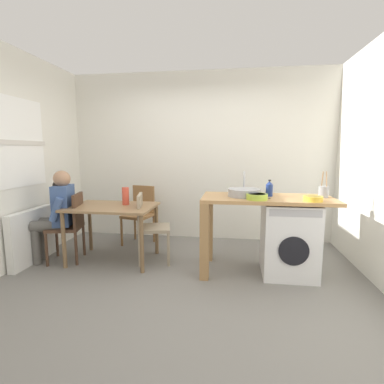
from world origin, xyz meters
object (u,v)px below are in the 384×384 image
at_px(bottle_tall_green, 269,189).
at_px(vase, 126,196).
at_px(chair_spare_by_wall, 140,211).
at_px(colander, 313,198).
at_px(chair_opposite, 149,224).
at_px(seated_person, 57,211).
at_px(chair_person_seat, 71,223).
at_px(mixing_bowl, 257,196).
at_px(utensil_crock, 323,192).
at_px(dining_table, 112,213).
at_px(washing_machine, 289,239).

xyz_separation_m(bottle_tall_green, vase, (-1.83, 0.15, -0.15)).
relative_size(chair_spare_by_wall, colander, 4.50).
height_order(chair_opposite, vase, vase).
bearing_deg(seated_person, chair_person_seat, -90.00).
distance_m(mixing_bowl, utensil_crock, 0.80).
bearing_deg(chair_spare_by_wall, dining_table, 95.96).
xyz_separation_m(washing_machine, colander, (0.19, -0.22, 0.52)).
xyz_separation_m(chair_opposite, seated_person, (-1.18, -0.15, 0.16)).
distance_m(chair_person_seat, washing_machine, 2.76).
relative_size(washing_machine, vase, 3.68).
bearing_deg(chair_person_seat, washing_machine, -104.53).
relative_size(seated_person, colander, 6.00).
bearing_deg(dining_table, utensil_crock, -1.20).
relative_size(dining_table, chair_person_seat, 1.22).
distance_m(bottle_tall_green, utensil_crock, 0.60).
height_order(chair_opposite, utensil_crock, utensil_crock).
height_order(dining_table, vase, vase).
bearing_deg(colander, chair_person_seat, 175.31).
height_order(dining_table, chair_opposite, chair_opposite).
bearing_deg(mixing_bowl, colander, -1.96).
relative_size(chair_spare_by_wall, seated_person, 0.75).
relative_size(dining_table, colander, 5.50).
bearing_deg(seated_person, vase, -89.52).
relative_size(dining_table, washing_machine, 1.28).
height_order(bottle_tall_green, utensil_crock, utensil_crock).
bearing_deg(seated_person, utensil_crock, -102.86).
bearing_deg(mixing_bowl, utensil_crock, 18.13).
distance_m(chair_person_seat, vase, 0.80).
height_order(chair_opposite, seated_person, seated_person).
bearing_deg(chair_person_seat, dining_table, -95.52).
relative_size(seated_person, bottle_tall_green, 6.15).
distance_m(chair_spare_by_wall, mixing_bowl, 2.06).
height_order(chair_spare_by_wall, bottle_tall_green, bottle_tall_green).
xyz_separation_m(washing_machine, utensil_crock, (0.37, 0.05, 0.56)).
height_order(chair_person_seat, colander, colander).
xyz_separation_m(seated_person, utensil_crock, (3.29, 0.07, 0.32)).
height_order(chair_spare_by_wall, utensil_crock, utensil_crock).
height_order(chair_spare_by_wall, mixing_bowl, mixing_bowl).
xyz_separation_m(utensil_crock, vase, (-2.43, 0.15, -0.13)).
height_order(chair_spare_by_wall, vase, vase).
bearing_deg(seated_person, chair_opposite, -96.58).
height_order(chair_person_seat, washing_machine, chair_person_seat).
bearing_deg(seated_person, bottle_tall_green, -102.46).
relative_size(bottle_tall_green, mixing_bowl, 0.84).
xyz_separation_m(dining_table, vase, (0.15, 0.10, 0.21)).
xyz_separation_m(dining_table, washing_machine, (2.21, -0.11, -0.21)).
xyz_separation_m(dining_table, bottle_tall_green, (1.98, -0.05, 0.36)).
distance_m(seated_person, utensil_crock, 3.30).
height_order(chair_spare_by_wall, colander, colander).
bearing_deg(colander, chair_spare_by_wall, 154.36).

